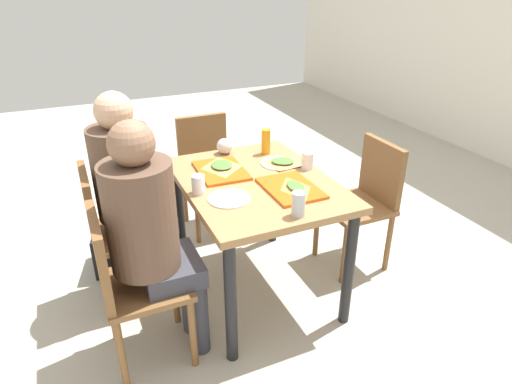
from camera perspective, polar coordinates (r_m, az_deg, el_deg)
name	(u,v)px	position (r m, az deg, el deg)	size (l,w,h in m)	color
ground_plane	(256,289)	(2.88, 0.00, -12.33)	(10.00, 10.00, 0.02)	#B2AD9E
main_table	(256,197)	(2.52, 0.00, -0.65)	(1.06, 0.80, 0.75)	#9E7247
chair_near_left	(111,226)	(2.66, -18.11, -4.22)	(0.40, 0.40, 0.85)	brown
chair_near_right	(127,279)	(2.21, -16.31, -10.70)	(0.40, 0.40, 0.85)	brown
chair_far_side	(367,195)	(2.96, 14.03, -0.41)	(0.40, 0.40, 0.85)	brown
chair_left_end	(207,164)	(3.36, -6.31, 3.57)	(0.40, 0.40, 0.85)	brown
person_in_red	(131,183)	(2.56, -15.79, 1.12)	(0.32, 0.42, 1.26)	#383842
person_in_brown_jacket	(151,228)	(2.09, -13.38, -4.53)	(0.32, 0.42, 1.26)	#383842
tray_red_near	(221,171)	(2.58, -4.51, 2.77)	(0.36, 0.26, 0.02)	#D85914
tray_red_far	(291,188)	(2.37, 4.47, 0.50)	(0.36, 0.26, 0.02)	#D85914
paper_plate_center	(279,163)	(2.69, 2.93, 3.73)	(0.22, 0.22, 0.01)	white
paper_plate_near_edge	(229,199)	(2.27, -3.48, -0.84)	(0.22, 0.22, 0.01)	white
pizza_slice_a	(222,166)	(2.61, -4.42, 3.40)	(0.26, 0.22, 0.02)	tan
pizza_slice_b	(296,187)	(2.35, 5.12, 0.66)	(0.22, 0.15, 0.02)	#C68C47
pizza_slice_c	(283,162)	(2.68, 3.46, 3.89)	(0.25, 0.26, 0.02)	tan
plastic_cup_a	(307,161)	(2.62, 6.61, 4.03)	(0.07, 0.07, 0.10)	white
plastic_cup_b	(198,184)	(2.33, -7.43, 0.99)	(0.07, 0.07, 0.10)	white
soda_can	(298,204)	(2.10, 5.47, -1.57)	(0.07, 0.07, 0.12)	#B7BCC6
condiment_bottle	(266,142)	(2.82, 1.28, 6.49)	(0.06, 0.06, 0.16)	orange
foil_bundle	(225,146)	(2.83, -4.06, 5.90)	(0.10, 0.10, 0.10)	silver
handbag	(109,248)	(3.14, -18.33, -6.85)	(0.32, 0.16, 0.28)	black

